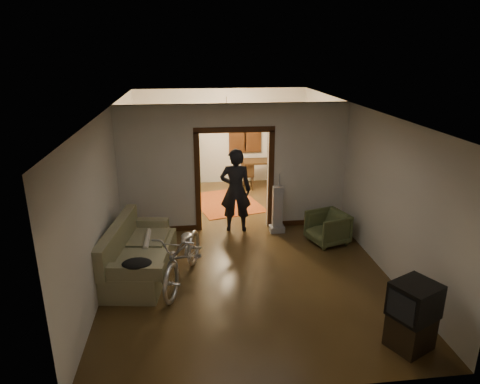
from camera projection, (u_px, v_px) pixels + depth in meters
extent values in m
cube|color=#342310|center=(238.00, 241.00, 9.11)|extent=(5.00, 8.50, 0.01)
cube|color=white|center=(238.00, 108.00, 8.20)|extent=(5.00, 8.50, 0.01)
cube|color=beige|center=(221.00, 137.00, 12.65)|extent=(5.00, 0.02, 2.80)
cube|color=beige|center=(112.00, 182.00, 8.37)|extent=(0.02, 8.50, 2.80)
cube|color=beige|center=(357.00, 174.00, 8.94)|extent=(0.02, 8.50, 2.80)
cube|color=beige|center=(234.00, 168.00, 9.36)|extent=(5.00, 0.14, 2.80)
cube|color=#341A0B|center=(234.00, 181.00, 9.46)|extent=(1.74, 0.20, 2.32)
cube|color=black|center=(245.00, 131.00, 12.64)|extent=(0.98, 0.06, 1.28)
sphere|color=#FFE0A5|center=(227.00, 113.00, 10.70)|extent=(0.24, 0.24, 0.24)
cube|color=silver|center=(282.00, 174.00, 9.46)|extent=(0.08, 0.01, 0.12)
cube|color=#6E6E49|center=(140.00, 249.00, 7.65)|extent=(1.23, 2.22, 0.97)
cylinder|color=beige|center=(147.00, 239.00, 7.93)|extent=(0.10, 0.80, 0.10)
ellipsoid|color=black|center=(137.00, 263.00, 6.73)|extent=(0.47, 0.35, 0.14)
imported|color=silver|center=(184.00, 255.00, 7.37)|extent=(1.22, 2.09, 1.04)
imported|color=#4A542F|center=(328.00, 228.00, 8.92)|extent=(0.92, 0.91, 0.67)
cube|color=black|center=(410.00, 332.00, 5.82)|extent=(0.68, 0.66, 0.48)
cube|color=black|center=(415.00, 300.00, 5.66)|extent=(0.73, 0.70, 0.49)
cube|color=gray|center=(277.00, 209.00, 9.40)|extent=(0.37, 0.31, 1.06)
imported|color=black|center=(236.00, 190.00, 9.36)|extent=(0.73, 0.53, 1.87)
cube|color=maroon|center=(226.00, 203.00, 11.32)|extent=(2.01, 2.36, 0.02)
cube|color=#2A3620|center=(184.00, 157.00, 12.38)|extent=(0.93, 0.57, 1.78)
sphere|color=#1E5972|center=(182.00, 121.00, 12.05)|extent=(0.29, 0.29, 0.29)
cube|color=black|center=(262.00, 174.00, 12.40)|extent=(1.24, 0.90, 0.82)
cube|color=black|center=(247.00, 175.00, 12.31)|extent=(0.41, 0.41, 0.84)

